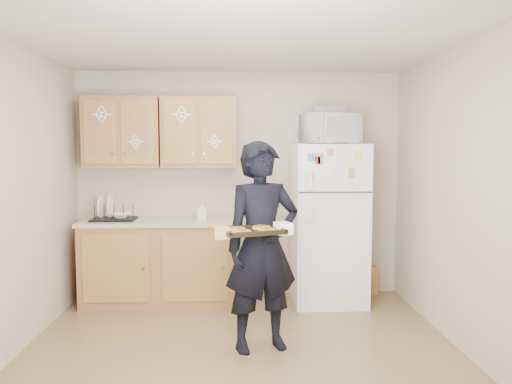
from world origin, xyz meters
TOP-DOWN VIEW (x-y plane):
  - floor at (0.00, 0.00)m, footprint 3.60×3.60m
  - ceiling at (0.00, 0.00)m, footprint 3.60×3.60m
  - wall_back at (0.00, 1.80)m, footprint 3.60×0.04m
  - wall_front at (0.00, -1.80)m, footprint 3.60×0.04m
  - wall_left at (-1.80, 0.00)m, footprint 0.04×3.60m
  - wall_right at (1.80, 0.00)m, footprint 0.04×3.60m
  - refrigerator at (0.95, 1.43)m, footprint 0.75×0.70m
  - base_cabinet at (-0.85, 1.48)m, footprint 1.60×0.60m
  - countertop at (-0.85, 1.48)m, footprint 1.64×0.64m
  - upper_cab_left at (-1.25, 1.61)m, footprint 0.80×0.33m
  - upper_cab_right at (-0.43, 1.61)m, footprint 0.80×0.33m
  - cereal_box at (1.47, 1.67)m, footprint 0.20×0.07m
  - person at (0.17, 0.19)m, footprint 0.72×0.58m
  - baking_tray at (0.08, -0.10)m, footprint 0.53×0.45m
  - pizza_front_left at (0.00, -0.20)m, footprint 0.15×0.15m
  - pizza_front_right at (0.20, -0.14)m, footprint 0.15×0.15m
  - pizza_back_left at (-0.04, -0.06)m, footprint 0.15×0.15m
  - pizza_back_right at (0.16, 0.01)m, footprint 0.15×0.15m
  - microwave at (0.94, 1.38)m, footprint 0.63×0.48m
  - foil_pan at (0.92, 1.41)m, footprint 0.35×0.26m
  - dish_rack at (-1.33, 1.46)m, footprint 0.45×0.34m
  - bowl at (-1.25, 1.46)m, footprint 0.22×0.22m
  - soap_bottle at (-0.40, 1.38)m, footprint 0.10×0.10m

SIDE VIEW (x-z plane):
  - floor at x=0.00m, z-range 0.00..0.00m
  - cereal_box at x=1.47m, z-range 0.00..0.32m
  - base_cabinet at x=-0.85m, z-range 0.00..0.86m
  - refrigerator at x=0.95m, z-range 0.00..1.70m
  - person at x=0.17m, z-range 0.00..1.71m
  - countertop at x=-0.85m, z-range 0.86..0.90m
  - bowl at x=-1.25m, z-range 0.92..0.97m
  - dish_rack at x=-1.33m, z-range 0.90..1.08m
  - soap_bottle at x=-0.40m, z-range 0.90..1.11m
  - baking_tray at x=0.08m, z-range 1.01..1.05m
  - pizza_front_left at x=0.00m, z-range 1.04..1.05m
  - pizza_front_right at x=0.20m, z-range 1.04..1.05m
  - pizza_back_left at x=-0.04m, z-range 1.04..1.05m
  - pizza_back_right at x=0.16m, z-range 1.04..1.05m
  - wall_back at x=0.00m, z-range 0.00..2.50m
  - wall_front at x=0.00m, z-range 0.00..2.50m
  - wall_left at x=-1.80m, z-range 0.00..2.50m
  - wall_right at x=1.80m, z-range 0.00..2.50m
  - upper_cab_left at x=-1.25m, z-range 1.45..2.20m
  - upper_cab_right at x=-0.43m, z-range 1.45..2.20m
  - microwave at x=0.94m, z-range 1.70..2.01m
  - foil_pan at x=0.92m, z-range 2.01..2.08m
  - ceiling at x=0.00m, z-range 2.50..2.50m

